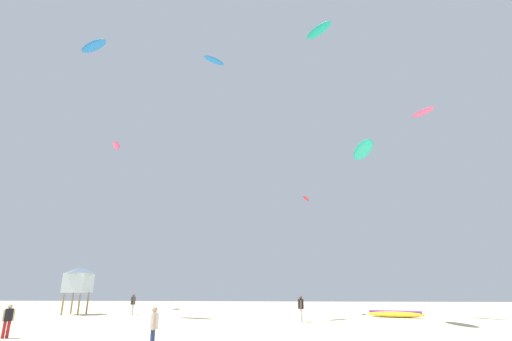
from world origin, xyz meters
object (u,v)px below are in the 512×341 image
person_left (301,306)px  person_right (8,318)px  kite_aloft_1 (423,112)px  kite_aloft_4 (116,145)px  person_midground (133,303)px  kite_aloft_0 (306,199)px  lifeguard_tower (79,279)px  kite_aloft_3 (214,60)px  kite_aloft_5 (363,150)px  kite_aloft_2 (94,46)px  kite_grounded_near (395,314)px  person_foreground (153,325)px  kite_aloft_6 (319,30)px

person_left → person_right: bearing=33.4°
kite_aloft_1 → kite_aloft_4: kite_aloft_1 is taller
person_midground → kite_aloft_0: size_ratio=0.85×
kite_aloft_4 → lifeguard_tower: bearing=-75.6°
kite_aloft_3 → kite_aloft_1: bearing=35.5°
person_midground → kite_aloft_3: size_ratio=0.87×
kite_aloft_3 → kite_aloft_5: 16.21m
kite_aloft_0 → kite_aloft_3: size_ratio=1.03×
person_right → kite_aloft_5: bearing=68.1°
kite_aloft_4 → kite_aloft_5: (27.36, -16.62, -7.66)m
person_midground → kite_aloft_2: (-4.46, -4.93, 23.96)m
person_left → kite_aloft_3: 22.66m
kite_aloft_0 → kite_aloft_5: (3.80, -9.48, 1.44)m
kite_grounded_near → kite_aloft_2: (-27.23, -3.52, 24.74)m
kite_aloft_0 → kite_aloft_3: 15.91m
person_right → kite_aloft_3: (7.33, 11.06, 21.58)m
person_midground → kite_aloft_3: 23.40m
kite_aloft_3 → person_foreground: bearing=-85.8°
lifeguard_tower → kite_aloft_1: kite_aloft_1 is taller
person_left → kite_aloft_5: (4.97, -1.76, 11.15)m
kite_grounded_near → kite_aloft_4: (-30.28, 9.91, 19.59)m
person_foreground → kite_aloft_2: bearing=107.3°
person_right → kite_aloft_4: size_ratio=0.53×
kite_aloft_2 → kite_aloft_3: kite_aloft_2 is taller
kite_aloft_0 → kite_aloft_3: bearing=-141.4°
kite_aloft_4 → kite_aloft_1: bearing=6.2°
person_foreground → kite_aloft_6: 31.54m
kite_aloft_5 → kite_grounded_near: bearing=66.5°
person_foreground → kite_aloft_3: size_ratio=0.79×
person_foreground → person_left: (6.17, 13.45, 0.10)m
person_midground → lifeguard_tower: bearing=-34.2°
kite_aloft_0 → kite_aloft_6: (1.61, -5.05, 15.79)m
kite_aloft_3 → kite_aloft_4: (-15.17, 13.83, -2.64)m
person_left → lifeguard_tower: lifeguard_tower is taller
person_foreground → lifeguard_tower: bearing=101.4°
person_foreground → kite_aloft_1: size_ratio=0.46×
kite_aloft_0 → kite_aloft_3: kite_aloft_3 is taller
person_foreground → kite_aloft_5: (11.14, 11.68, 11.24)m
lifeguard_tower → kite_aloft_6: kite_aloft_6 is taller
lifeguard_tower → kite_aloft_0: bearing=4.4°
kite_grounded_near → kite_aloft_2: size_ratio=1.27×
person_midground → kite_aloft_6: kite_aloft_6 is taller
person_midground → kite_aloft_4: (-7.51, 8.49, 18.81)m
person_midground → kite_grounded_near: size_ratio=0.38×
kite_aloft_1 → kite_aloft_3: (-25.53, -18.24, -2.82)m
kite_aloft_3 → kite_aloft_2: bearing=178.1°
person_midground → person_right: 16.40m
person_left → kite_aloft_0: kite_aloft_0 is taller
kite_aloft_4 → kite_aloft_6: 28.76m
person_left → kite_aloft_5: 12.33m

